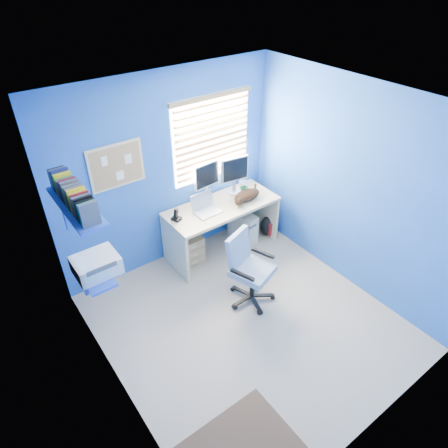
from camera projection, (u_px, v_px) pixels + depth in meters
floor at (247, 322)px, 4.61m from camera, size 3.00×3.20×0.00m
ceiling at (258, 109)px, 3.17m from camera, size 3.00×3.20×0.00m
wall_back at (169, 173)px, 4.94m from camera, size 3.00×0.01×2.50m
wall_front at (395, 343)px, 2.84m from camera, size 3.00×0.01×2.50m
wall_left at (106, 302)px, 3.16m from camera, size 0.01×3.20×2.50m
wall_right at (351, 189)px, 4.62m from camera, size 0.01×3.20×2.50m
desk at (222, 228)px, 5.49m from camera, size 1.54×0.65×0.74m
laptop at (207, 205)px, 5.07m from camera, size 0.34×0.27×0.22m
monitor_left at (206, 181)px, 5.25m from camera, size 0.41×0.16×0.54m
monitor_right at (234, 175)px, 5.39m from camera, size 0.41×0.18×0.54m
phone at (176, 214)px, 4.95m from camera, size 0.13×0.14×0.17m
mug at (244, 190)px, 5.50m from camera, size 0.10×0.09×0.10m
cd_spindle at (243, 184)px, 5.68m from camera, size 0.13×0.13×0.07m
cat at (247, 195)px, 5.35m from camera, size 0.45×0.34×0.14m
tower_pc at (243, 227)px, 5.76m from camera, size 0.24×0.46×0.45m
drawer_boxes at (189, 249)px, 5.37m from camera, size 0.35×0.28×0.41m
yellow_book at (244, 243)px, 5.63m from camera, size 0.03×0.17×0.24m
backpack at (269, 225)px, 5.90m from camera, size 0.31×0.26×0.33m
office_chair at (249, 277)px, 4.73m from camera, size 0.67×0.67×0.91m
window_blinds at (213, 138)px, 5.06m from camera, size 1.15×0.05×1.10m
corkboard at (117, 166)px, 4.44m from camera, size 0.64×0.02×0.52m
wall_shelves at (84, 232)px, 3.62m from camera, size 0.42×0.90×1.05m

